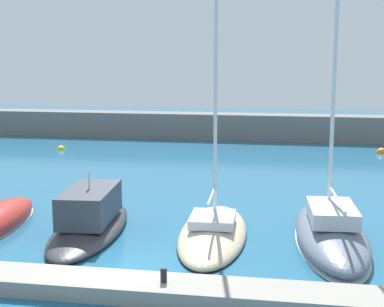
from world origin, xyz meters
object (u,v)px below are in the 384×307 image
Objects in this scene: motorboat_charcoal_third at (90,219)px; mooring_buoy_yellow at (61,150)px; dock_bollard at (164,275)px; sailboat_slate_fifth at (331,230)px; mooring_buoy_orange at (382,153)px; sailboat_sand_fourth at (213,232)px.

motorboat_charcoal_third is 21.53m from mooring_buoy_yellow.
sailboat_slate_fifth is at bearing 48.82° from dock_bollard.
dock_bollard is at bearing -61.47° from mooring_buoy_yellow.
mooring_buoy_orange is (14.84, 21.85, -0.58)m from motorboat_charcoal_third.
mooring_buoy_yellow is 24.28m from mooring_buoy_orange.
mooring_buoy_yellow is at bearing 41.38° from sailboat_slate_fifth.
sailboat_sand_fourth is at bearing -53.13° from mooring_buoy_yellow.
mooring_buoy_orange reaches higher than mooring_buoy_yellow.
sailboat_slate_fifth is 8.07m from dock_bollard.
sailboat_sand_fourth reaches higher than motorboat_charcoal_third.
mooring_buoy_orange is 29.54m from dock_bollard.
sailboat_slate_fifth is (9.67, 0.31, -0.08)m from motorboat_charcoal_third.
motorboat_charcoal_third is 0.45× the size of sailboat_slate_fifth.
sailboat_slate_fifth reaches higher than mooring_buoy_orange.
mooring_buoy_yellow is 28.65m from dock_bollard.
mooring_buoy_yellow is (-14.38, 19.18, -0.21)m from sailboat_sand_fourth.
sailboat_slate_fifth is 26.93m from mooring_buoy_yellow.
sailboat_slate_fifth reaches higher than dock_bollard.
motorboat_charcoal_third is at bearing -64.35° from mooring_buoy_yellow.
mooring_buoy_orange is 1.87× the size of dock_bollard.
sailboat_slate_fifth is 22.21× the size of mooring_buoy_orange.
dock_bollard is at bearing 171.14° from sailboat_sand_fourth.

